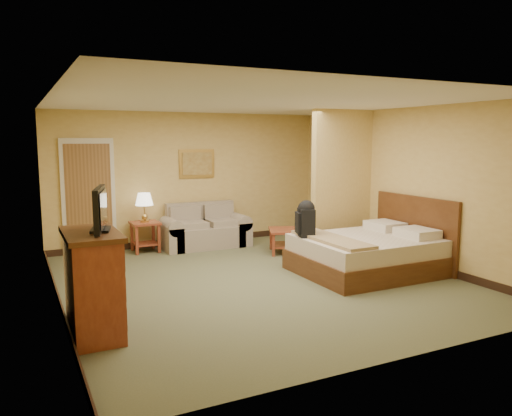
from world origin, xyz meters
TOP-DOWN VIEW (x-y plane):
  - floor at (0.00, 0.00)m, footprint 6.00×6.00m
  - ceiling at (0.00, 0.00)m, footprint 6.00×6.00m
  - back_wall at (0.00, 3.00)m, footprint 5.50×0.02m
  - left_wall at (-2.75, 0.00)m, footprint 0.02×6.00m
  - right_wall at (2.75, 0.00)m, footprint 0.02×6.00m
  - partition at (2.15, 0.93)m, footprint 1.20×0.15m
  - door at (-1.95, 2.96)m, footprint 0.94×0.16m
  - baseboard at (0.00, 2.99)m, footprint 5.50×0.02m
  - loveseat at (0.13, 2.57)m, footprint 1.68×0.78m
  - side_table at (-1.02, 2.65)m, footprint 0.51×0.51m
  - table_lamp at (-1.02, 2.65)m, footprint 0.33×0.33m
  - coffee_table at (1.32, 1.40)m, footprint 0.90×0.90m
  - wall_picture at (0.13, 2.97)m, footprint 0.73×0.04m
  - dresser at (-2.48, -1.08)m, footprint 0.55×1.05m
  - tv at (-2.37, -1.08)m, footprint 0.27×0.74m
  - bed at (1.82, -0.35)m, footprint 2.11×1.79m
  - backpack at (0.90, 0.10)m, footprint 0.31×0.38m

SIDE VIEW (x-z plane):
  - floor at x=0.00m, z-range 0.00..0.00m
  - baseboard at x=0.00m, z-range 0.00..0.12m
  - loveseat at x=0.13m, z-range -0.15..0.70m
  - coffee_table at x=1.32m, z-range 0.10..0.53m
  - bed at x=1.82m, z-range -0.26..0.90m
  - side_table at x=-1.02m, z-range 0.09..0.65m
  - dresser at x=-2.48m, z-range 0.01..1.12m
  - backpack at x=0.90m, z-range 0.58..1.16m
  - table_lamp at x=-1.02m, z-range 0.70..1.24m
  - door at x=-1.95m, z-range -0.02..2.08m
  - back_wall at x=0.00m, z-range 0.00..2.60m
  - left_wall at x=-2.75m, z-range 0.00..2.60m
  - right_wall at x=2.75m, z-range 0.00..2.60m
  - partition at x=2.15m, z-range 0.00..2.60m
  - tv at x=-2.37m, z-range 1.10..1.57m
  - wall_picture at x=0.13m, z-range 1.32..1.88m
  - ceiling at x=0.00m, z-range 2.60..2.60m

